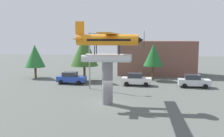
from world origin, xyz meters
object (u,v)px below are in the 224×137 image
(car_mid_white, at_px, (136,79))
(tree_east, at_px, (84,51))
(car_near_blue, at_px, (71,78))
(display_pedestal, at_px, (107,83))
(streetlight_primary, at_px, (91,56))
(floatplane_monument, at_px, (109,45))
(storefront_building, at_px, (156,58))
(car_far_silver, at_px, (194,81))
(tree_center_back, at_px, (153,55))
(tree_west, at_px, (35,56))

(car_mid_white, distance_m, tree_east, 9.52)
(car_near_blue, relative_size, car_mid_white, 1.00)
(display_pedestal, xyz_separation_m, car_mid_white, (2.32, 10.42, -1.33))
(car_mid_white, distance_m, streetlight_primary, 7.49)
(floatplane_monument, distance_m, storefront_building, 22.80)
(car_far_silver, height_order, tree_east, tree_east)
(floatplane_monument, bearing_deg, tree_center_back, 71.11)
(display_pedestal, height_order, tree_west, tree_west)
(display_pedestal, distance_m, tree_west, 20.86)
(car_near_blue, distance_m, tree_east, 4.92)
(car_far_silver, height_order, streetlight_primary, streetlight_primary)
(car_far_silver, relative_size, tree_center_back, 0.73)
(floatplane_monument, relative_size, car_mid_white, 2.48)
(car_near_blue, bearing_deg, tree_center_back, 22.33)
(streetlight_primary, height_order, tree_east, streetlight_primary)
(tree_east, bearing_deg, car_mid_white, -17.05)
(car_near_blue, height_order, tree_west, tree_west)
(display_pedestal, height_order, car_mid_white, display_pedestal)
(car_far_silver, distance_m, tree_west, 25.64)
(streetlight_primary, relative_size, tree_west, 1.33)
(floatplane_monument, bearing_deg, streetlight_primary, 114.49)
(car_near_blue, xyz_separation_m, car_far_silver, (17.48, 0.04, 0.00))
(display_pedestal, bearing_deg, streetlight_primary, 115.77)
(storefront_building, xyz_separation_m, tree_west, (-20.30, -7.54, 0.61))
(display_pedestal, xyz_separation_m, tree_west, (-14.95, 14.46, 1.50))
(car_far_silver, bearing_deg, tree_west, 170.64)
(tree_west, bearing_deg, tree_east, -9.45)
(car_near_blue, xyz_separation_m, storefront_building, (12.63, 11.72, 2.21))
(floatplane_monument, relative_size, storefront_building, 0.76)
(car_far_silver, xyz_separation_m, streetlight_primary, (-13.66, -3.14, 3.47))
(car_mid_white, distance_m, tree_west, 17.96)
(floatplane_monument, height_order, car_mid_white, floatplane_monument)
(car_mid_white, xyz_separation_m, car_far_silver, (7.87, -0.11, 0.00))
(tree_west, distance_m, tree_east, 9.16)
(car_mid_white, xyz_separation_m, streetlight_primary, (-5.78, -3.24, 3.47))
(car_near_blue, bearing_deg, display_pedestal, -54.67)
(display_pedestal, height_order, storefront_building, storefront_building)
(tree_east, relative_size, tree_center_back, 1.25)
(tree_east, bearing_deg, display_pedestal, -65.24)
(floatplane_monument, distance_m, car_far_silver, 15.32)
(car_mid_white, xyz_separation_m, tree_center_back, (2.39, 4.78, 3.13))
(display_pedestal, bearing_deg, tree_west, 135.96)
(floatplane_monument, xyz_separation_m, streetlight_primary, (-3.59, 7.17, -1.73))
(car_near_blue, height_order, car_mid_white, same)
(display_pedestal, relative_size, car_mid_white, 1.05)
(car_near_blue, bearing_deg, tree_west, 151.38)
(display_pedestal, bearing_deg, tree_center_back, 72.80)
(car_far_silver, bearing_deg, storefront_building, 112.52)
(streetlight_primary, bearing_deg, tree_west, 147.63)
(display_pedestal, distance_m, streetlight_primary, 8.25)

